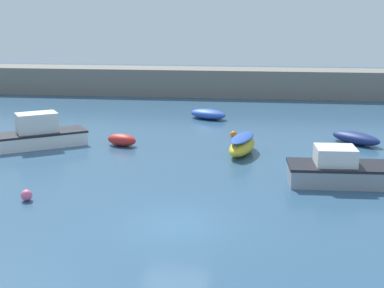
% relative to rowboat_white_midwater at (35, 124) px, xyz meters
% --- Properties ---
extents(ground_plane, '(120.00, 120.00, 0.20)m').
position_rel_rowboat_white_midwater_xyz_m(ground_plane, '(11.69, -15.05, -0.43)').
color(ground_plane, '#2D5170').
extents(harbor_breakwater, '(56.35, 3.81, 2.49)m').
position_rel_rowboat_white_midwater_xyz_m(harbor_breakwater, '(11.69, 16.28, 0.92)').
color(harbor_breakwater, slate).
rests_on(harbor_breakwater, ground_plane).
extents(rowboat_white_midwater, '(1.56, 3.48, 0.65)m').
position_rel_rowboat_white_midwater_xyz_m(rowboat_white_midwater, '(0.00, 0.00, 0.00)').
color(rowboat_white_midwater, '#287A4C').
rests_on(rowboat_white_midwater, ground_plane).
extents(motorboat_with_cabin, '(6.34, 5.13, 1.97)m').
position_rel_rowboat_white_midwater_xyz_m(motorboat_with_cabin, '(1.81, -4.72, 0.36)').
color(motorboat_with_cabin, white).
rests_on(motorboat_with_cabin, ground_plane).
extents(fishing_dinghy_green, '(2.05, 1.51, 0.70)m').
position_rel_rowboat_white_midwater_xyz_m(fishing_dinghy_green, '(6.83, -3.74, 0.02)').
color(fishing_dinghy_green, red).
rests_on(fishing_dinghy_green, ground_plane).
extents(rowboat_with_red_cover, '(1.87, 3.60, 1.03)m').
position_rel_rowboat_white_midwater_xyz_m(rowboat_with_red_cover, '(13.83, -4.79, 0.19)').
color(rowboat_with_red_cover, yellow).
rests_on(rowboat_with_red_cover, ground_plane).
extents(rowboat_blue_near, '(3.10, 3.01, 0.71)m').
position_rel_rowboat_white_midwater_xyz_m(rowboat_blue_near, '(20.42, -1.65, 0.03)').
color(rowboat_blue_near, navy).
rests_on(rowboat_blue_near, ground_plane).
extents(open_tender_yellow, '(3.16, 2.48, 0.71)m').
position_rel_rowboat_white_midwater_xyz_m(open_tender_yellow, '(11.07, 4.89, 0.03)').
color(open_tender_yellow, '#2D56B7').
rests_on(open_tender_yellow, ground_plane).
extents(motorboat_grey_hull, '(4.95, 2.34, 1.70)m').
position_rel_rowboat_white_midwater_xyz_m(motorboat_grey_hull, '(18.40, -9.45, 0.30)').
color(motorboat_grey_hull, gray).
rests_on(motorboat_grey_hull, ground_plane).
extents(mooring_buoy_orange, '(0.41, 0.41, 0.41)m').
position_rel_rowboat_white_midwater_xyz_m(mooring_buoy_orange, '(13.19, -0.90, -0.12)').
color(mooring_buoy_orange, orange).
rests_on(mooring_buoy_orange, ground_plane).
extents(mooring_buoy_pink, '(0.47, 0.47, 0.47)m').
position_rel_rowboat_white_midwater_xyz_m(mooring_buoy_pink, '(5.25, -13.35, -0.09)').
color(mooring_buoy_pink, '#EA668C').
rests_on(mooring_buoy_pink, ground_plane).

